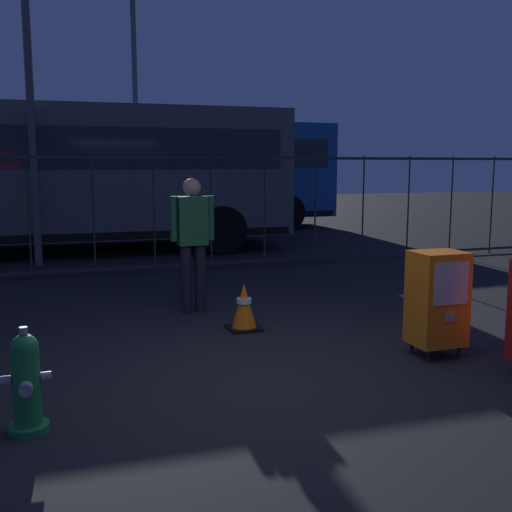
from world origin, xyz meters
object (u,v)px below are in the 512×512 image
pedestrian (193,237)px  street_light_near_left (28,51)px  traffic_cone (244,307)px  fire_hydrant (26,383)px  bus_near (32,171)px  bus_far (147,169)px  street_light_near_right (135,79)px  newspaper_box_primary (437,298)px

pedestrian → street_light_near_left: 5.64m
traffic_cone → street_light_near_left: street_light_near_left is taller
fire_hydrant → bus_near: size_ratio=0.07×
fire_hydrant → bus_far: bearing=77.4°
fire_hydrant → pedestrian: (1.88, 3.03, 0.60)m
bus_near → bus_far: same height
pedestrian → bus_far: bearing=84.3°
traffic_cone → street_light_near_right: 11.50m
traffic_cone → street_light_near_left: bearing=112.1°
bus_far → traffic_cone: bearing=-96.3°
street_light_near_left → traffic_cone: bearing=-67.9°
bus_far → bus_near: bearing=-132.0°
fire_hydrant → street_light_near_left: street_light_near_left is taller
fire_hydrant → street_light_near_left: 8.28m
fire_hydrant → pedestrian: pedestrian is taller
pedestrian → bus_far: bus_far is taller
bus_near → bus_far: size_ratio=0.99×
street_light_near_left → street_light_near_right: street_light_near_right is taller
newspaper_box_primary → bus_far: 12.21m
newspaper_box_primary → fire_hydrant: bearing=-171.9°
traffic_cone → bus_far: size_ratio=0.05×
newspaper_box_primary → street_light_near_left: (-3.68, 6.99, 3.24)m
newspaper_box_primary → street_light_near_right: (-1.07, 12.34, 3.54)m
newspaper_box_primary → bus_near: bus_near is taller
traffic_cone → street_light_near_right: (0.38, 10.82, 3.86)m
newspaper_box_primary → street_light_near_right: street_light_near_right is taller
pedestrian → street_light_near_right: street_light_near_right is taller
fire_hydrant → newspaper_box_primary: newspaper_box_primary is taller
fire_hydrant → street_light_near_right: (2.61, 12.86, 3.76)m
fire_hydrant → bus_near: 9.16m
bus_far → street_light_near_left: size_ratio=1.63×
newspaper_box_primary → street_light_near_right: 12.88m
pedestrian → bus_near: bearing=107.9°
traffic_cone → street_light_near_left: size_ratio=0.08×
fire_hydrant → street_light_near_right: 13.66m
newspaper_box_primary → bus_far: bus_far is taller
traffic_cone → street_light_near_right: size_ratio=0.07×
fire_hydrant → street_light_near_right: size_ratio=0.10×
newspaper_box_primary → bus_far: bearing=94.0°
bus_near → newspaper_box_primary: bearing=-65.0°
bus_near → street_light_near_right: 5.23m
fire_hydrant → bus_near: bus_near is taller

